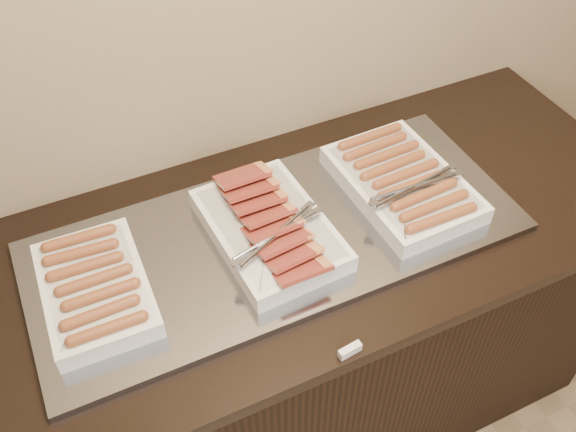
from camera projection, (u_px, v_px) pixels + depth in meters
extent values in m
cube|color=black|center=(273.00, 347.00, 1.91)|extent=(2.00, 0.70, 0.86)
cube|color=black|center=(270.00, 247.00, 1.59)|extent=(2.06, 0.76, 0.04)
cube|color=gray|center=(277.00, 237.00, 1.57)|extent=(1.20, 0.50, 0.02)
cube|color=silver|center=(96.00, 289.00, 1.42)|extent=(0.23, 0.34, 0.05)
cylinder|color=brown|center=(107.00, 329.00, 1.31)|extent=(0.15, 0.03, 0.03)
cylinder|color=brown|center=(100.00, 313.00, 1.34)|extent=(0.15, 0.03, 0.03)
cylinder|color=brown|center=(101.00, 295.00, 1.37)|extent=(0.15, 0.03, 0.03)
cylinder|color=brown|center=(94.00, 280.00, 1.40)|extent=(0.15, 0.03, 0.03)
cylinder|color=brown|center=(85.00, 267.00, 1.42)|extent=(0.15, 0.03, 0.03)
cylinder|color=brown|center=(81.00, 252.00, 1.45)|extent=(0.15, 0.04, 0.03)
cylinder|color=brown|center=(79.00, 238.00, 1.48)|extent=(0.15, 0.03, 0.03)
cube|color=silver|center=(269.00, 230.00, 1.54)|extent=(0.28, 0.40, 0.05)
cube|color=brown|center=(300.00, 268.00, 1.43)|extent=(0.13, 0.09, 0.04)
cube|color=brown|center=(291.00, 254.00, 1.45)|extent=(0.14, 0.10, 0.04)
cube|color=brown|center=(280.00, 240.00, 1.48)|extent=(0.14, 0.10, 0.04)
cube|color=brown|center=(271.00, 227.00, 1.50)|extent=(0.13, 0.10, 0.04)
cube|color=brown|center=(266.00, 212.00, 1.53)|extent=(0.13, 0.10, 0.04)
cube|color=brown|center=(257.00, 200.00, 1.56)|extent=(0.13, 0.09, 0.04)
cube|color=brown|center=(249.00, 188.00, 1.58)|extent=(0.13, 0.09, 0.04)
cube|color=brown|center=(242.00, 176.00, 1.61)|extent=(0.13, 0.09, 0.04)
cube|color=silver|center=(402.00, 184.00, 1.66)|extent=(0.28, 0.41, 0.05)
cylinder|color=brown|center=(441.00, 218.00, 1.53)|extent=(0.18, 0.03, 0.03)
cylinder|color=brown|center=(434.00, 206.00, 1.55)|extent=(0.18, 0.03, 0.03)
cylinder|color=brown|center=(424.00, 195.00, 1.58)|extent=(0.18, 0.04, 0.03)
cylinder|color=brown|center=(412.00, 185.00, 1.61)|extent=(0.18, 0.03, 0.03)
cylinder|color=brown|center=(406.00, 174.00, 1.63)|extent=(0.18, 0.03, 0.03)
cylinder|color=brown|center=(393.00, 165.00, 1.66)|extent=(0.18, 0.04, 0.03)
cylinder|color=brown|center=(387.00, 155.00, 1.69)|extent=(0.18, 0.03, 0.03)
cylinder|color=brown|center=(375.00, 147.00, 1.71)|extent=(0.18, 0.04, 0.03)
cylinder|color=brown|center=(370.00, 137.00, 1.74)|extent=(0.18, 0.03, 0.03)
cube|color=silver|center=(350.00, 350.00, 1.35)|extent=(0.05, 0.02, 0.02)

